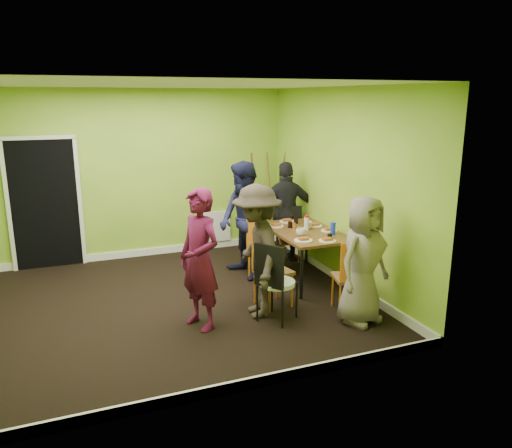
{
  "coord_description": "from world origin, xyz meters",
  "views": [
    {
      "loc": [
        -1.21,
        -6.11,
        2.65
      ],
      "look_at": [
        1.19,
        0.0,
        0.98
      ],
      "focal_mm": 35.0,
      "sensor_mm": 36.0,
      "label": 1
    }
  ],
  "objects_px": {
    "chair_back_end": "(290,224)",
    "thermos": "(306,224)",
    "person_standing": "(200,260)",
    "chair_left_far": "(262,242)",
    "person_left_near": "(257,251)",
    "orange_bottle": "(294,226)",
    "person_back_end": "(286,212)",
    "dining_table": "(305,234)",
    "chair_left_near": "(268,266)",
    "person_front_end": "(363,260)",
    "chair_front_end": "(352,273)",
    "chair_bentwood": "(274,279)",
    "easel": "(267,200)",
    "person_left_far": "(244,221)",
    "blue_bottle": "(333,228)"
  },
  "relations": [
    {
      "from": "person_standing",
      "to": "person_front_end",
      "type": "distance_m",
      "value": 1.93
    },
    {
      "from": "orange_bottle",
      "to": "person_front_end",
      "type": "height_order",
      "value": "person_front_end"
    },
    {
      "from": "chair_left_near",
      "to": "person_front_end",
      "type": "relative_size",
      "value": 0.64
    },
    {
      "from": "person_front_end",
      "to": "orange_bottle",
      "type": "bearing_deg",
      "value": 72.46
    },
    {
      "from": "orange_bottle",
      "to": "person_left_near",
      "type": "xyz_separation_m",
      "value": [
        -1.02,
        -1.07,
        0.03
      ]
    },
    {
      "from": "chair_front_end",
      "to": "thermos",
      "type": "distance_m",
      "value": 1.37
    },
    {
      "from": "thermos",
      "to": "person_front_end",
      "type": "bearing_deg",
      "value": -91.83
    },
    {
      "from": "orange_bottle",
      "to": "person_back_end",
      "type": "relative_size",
      "value": 0.05
    },
    {
      "from": "dining_table",
      "to": "chair_front_end",
      "type": "height_order",
      "value": "chair_front_end"
    },
    {
      "from": "chair_left_near",
      "to": "person_left_far",
      "type": "xyz_separation_m",
      "value": [
        0.1,
        1.16,
        0.31
      ]
    },
    {
      "from": "chair_back_end",
      "to": "chair_bentwood",
      "type": "bearing_deg",
      "value": 76.15
    },
    {
      "from": "person_left_near",
      "to": "chair_front_end",
      "type": "bearing_deg",
      "value": 77.51
    },
    {
      "from": "chair_left_far",
      "to": "person_back_end",
      "type": "distance_m",
      "value": 1.04
    },
    {
      "from": "person_left_far",
      "to": "dining_table",
      "type": "bearing_deg",
      "value": 52.43
    },
    {
      "from": "person_left_near",
      "to": "chair_back_end",
      "type": "bearing_deg",
      "value": 151.41
    },
    {
      "from": "chair_front_end",
      "to": "blue_bottle",
      "type": "distance_m",
      "value": 1.06
    },
    {
      "from": "chair_left_near",
      "to": "easel",
      "type": "relative_size",
      "value": 0.58
    },
    {
      "from": "chair_left_far",
      "to": "person_left_near",
      "type": "relative_size",
      "value": 0.63
    },
    {
      "from": "blue_bottle",
      "to": "person_front_end",
      "type": "bearing_deg",
      "value": -103.42
    },
    {
      "from": "thermos",
      "to": "person_back_end",
      "type": "distance_m",
      "value": 0.9
    },
    {
      "from": "chair_front_end",
      "to": "person_standing",
      "type": "height_order",
      "value": "person_standing"
    },
    {
      "from": "person_standing",
      "to": "person_front_end",
      "type": "xyz_separation_m",
      "value": [
        1.84,
        -0.57,
        -0.06
      ]
    },
    {
      "from": "chair_back_end",
      "to": "thermos",
      "type": "bearing_deg",
      "value": 99.27
    },
    {
      "from": "dining_table",
      "to": "person_front_end",
      "type": "xyz_separation_m",
      "value": [
        -0.02,
        -1.57,
        0.08
      ]
    },
    {
      "from": "chair_back_end",
      "to": "person_front_end",
      "type": "bearing_deg",
      "value": 102.58
    },
    {
      "from": "person_left_far",
      "to": "person_back_end",
      "type": "bearing_deg",
      "value": 107.73
    },
    {
      "from": "dining_table",
      "to": "chair_left_near",
      "type": "relative_size",
      "value": 1.5
    },
    {
      "from": "dining_table",
      "to": "chair_left_far",
      "type": "relative_size",
      "value": 1.45
    },
    {
      "from": "dining_table",
      "to": "person_left_far",
      "type": "relative_size",
      "value": 0.86
    },
    {
      "from": "thermos",
      "to": "person_standing",
      "type": "distance_m",
      "value": 2.14
    },
    {
      "from": "dining_table",
      "to": "person_back_end",
      "type": "xyz_separation_m",
      "value": [
        0.12,
        0.91,
        0.13
      ]
    },
    {
      "from": "chair_back_end",
      "to": "thermos",
      "type": "relative_size",
      "value": 4.84
    },
    {
      "from": "dining_table",
      "to": "person_left_near",
      "type": "xyz_separation_m",
      "value": [
        -1.12,
        -0.92,
        0.13
      ]
    },
    {
      "from": "person_left_near",
      "to": "person_front_end",
      "type": "xyz_separation_m",
      "value": [
        1.1,
        -0.65,
        -0.05
      ]
    },
    {
      "from": "chair_bentwood",
      "to": "blue_bottle",
      "type": "bearing_deg",
      "value": 87.68
    },
    {
      "from": "chair_back_end",
      "to": "person_left_near",
      "type": "bearing_deg",
      "value": 69.67
    },
    {
      "from": "chair_bentwood",
      "to": "easel",
      "type": "xyz_separation_m",
      "value": [
        1.14,
        3.0,
        0.31
      ]
    },
    {
      "from": "chair_left_far",
      "to": "chair_left_near",
      "type": "height_order",
      "value": "chair_left_far"
    },
    {
      "from": "chair_left_far",
      "to": "person_standing",
      "type": "height_order",
      "value": "person_standing"
    },
    {
      "from": "person_left_far",
      "to": "person_back_end",
      "type": "relative_size",
      "value": 1.06
    },
    {
      "from": "person_standing",
      "to": "person_front_end",
      "type": "height_order",
      "value": "person_standing"
    },
    {
      "from": "chair_bentwood",
      "to": "dining_table",
      "type": "bearing_deg",
      "value": 103.92
    },
    {
      "from": "chair_back_end",
      "to": "person_left_near",
      "type": "height_order",
      "value": "person_left_near"
    },
    {
      "from": "person_front_end",
      "to": "chair_left_far",
      "type": "bearing_deg",
      "value": 88.01
    },
    {
      "from": "chair_front_end",
      "to": "person_back_end",
      "type": "height_order",
      "value": "person_back_end"
    },
    {
      "from": "chair_left_near",
      "to": "thermos",
      "type": "bearing_deg",
      "value": 119.47
    },
    {
      "from": "chair_back_end",
      "to": "orange_bottle",
      "type": "distance_m",
      "value": 0.66
    },
    {
      "from": "easel",
      "to": "person_front_end",
      "type": "bearing_deg",
      "value": -92.71
    },
    {
      "from": "orange_bottle",
      "to": "person_back_end",
      "type": "distance_m",
      "value": 0.79
    },
    {
      "from": "dining_table",
      "to": "chair_bentwood",
      "type": "xyz_separation_m",
      "value": [
        -1.01,
        -1.19,
        -0.14
      ]
    }
  ]
}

